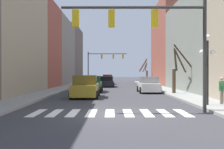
# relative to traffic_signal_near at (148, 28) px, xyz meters

# --- Properties ---
(ground_plane) EXTENTS (240.00, 240.00, 0.00)m
(ground_plane) POSITION_rel_traffic_signal_near_xyz_m (-1.93, -0.54, -4.18)
(ground_plane) COLOR #38383D
(building_row_left) EXTENTS (6.00, 60.29, 12.22)m
(building_row_left) POSITION_rel_traffic_signal_near_xyz_m (-12.25, 23.65, 1.67)
(building_row_left) COLOR #66564C
(building_row_left) RESTS_ON ground_plane
(building_row_right) EXTENTS (6.00, 41.80, 13.80)m
(building_row_right) POSITION_rel_traffic_signal_near_xyz_m (8.38, 14.08, 2.04)
(building_row_right) COLOR tan
(building_row_right) RESTS_ON ground_plane
(crosswalk_stripes) EXTENTS (7.65, 2.60, 0.01)m
(crosswalk_stripes) POSITION_rel_traffic_signal_near_xyz_m (-1.93, -0.07, -4.17)
(crosswalk_stripes) COLOR white
(crosswalk_stripes) RESTS_ON ground_plane
(traffic_signal_near) EXTENTS (7.18, 0.28, 5.60)m
(traffic_signal_near) POSITION_rel_traffic_signal_near_xyz_m (0.00, 0.00, 0.00)
(traffic_signal_near) COLOR #2D2D2D
(traffic_signal_near) RESTS_ON ground_plane
(traffic_signal_far) EXTENTS (7.87, 0.28, 6.27)m
(traffic_signal_far) POSITION_rel_traffic_signal_near_xyz_m (-3.69, 39.71, 0.52)
(traffic_signal_far) COLOR #2D2D2D
(traffic_signal_far) RESTS_ON ground_plane
(street_lamp_right_corner) EXTENTS (0.95, 0.36, 4.00)m
(street_lamp_right_corner) POSITION_rel_traffic_signal_near_xyz_m (3.61, 1.95, -1.18)
(street_lamp_right_corner) COLOR black
(street_lamp_right_corner) RESTS_ON sidewalk_right
(car_driving_away_lane) EXTENTS (2.18, 4.31, 1.79)m
(car_driving_away_lane) POSITION_rel_traffic_signal_near_xyz_m (-3.96, 8.06, -3.35)
(car_driving_away_lane) COLOR #A38423
(car_driving_away_lane) RESTS_ON ground_plane
(car_parked_left_near) EXTENTS (2.10, 4.87, 1.53)m
(car_parked_left_near) POSITION_rel_traffic_signal_near_xyz_m (-2.56, 24.36, -3.45)
(car_parked_left_near) COLOR black
(car_parked_left_near) RESTS_ON ground_plane
(car_parked_right_far) EXTENTS (2.07, 4.34, 1.62)m
(car_parked_right_far) POSITION_rel_traffic_signal_near_xyz_m (1.85, 13.37, -3.42)
(car_parked_right_far) COLOR white
(car_parked_right_far) RESTS_ON ground_plane
(car_parked_left_mid) EXTENTS (2.20, 4.67, 1.67)m
(car_parked_left_mid) POSITION_rel_traffic_signal_near_xyz_m (-3.93, 14.27, -3.40)
(car_parked_left_mid) COLOR #236B38
(car_parked_left_mid) RESTS_ON ground_plane
(car_driving_toward_lane) EXTENTS (1.97, 4.74, 1.72)m
(car_driving_toward_lane) POSITION_rel_traffic_signal_near_xyz_m (-2.59, 32.94, -3.38)
(car_driving_toward_lane) COLOR red
(car_driving_toward_lane) RESTS_ON ground_plane
(pedestrian_crossing_street) EXTENTS (0.52, 0.56, 1.59)m
(pedestrian_crossing_street) POSITION_rel_traffic_signal_near_xyz_m (4.64, 2.47, -3.09)
(pedestrian_crossing_street) COLOR #7A705B
(pedestrian_crossing_street) RESTS_ON sidewalk_right
(street_tree_left_near) EXTENTS (2.10, 1.70, 4.47)m
(street_tree_left_near) POSITION_rel_traffic_signal_near_xyz_m (4.13, 11.09, -1.96)
(street_tree_left_near) COLOR #473828
(street_tree_left_near) RESTS_ON sidewalk_right
(street_tree_right_mid) EXTENTS (1.60, 2.35, 4.48)m
(street_tree_right_mid) POSITION_rel_traffic_signal_near_xyz_m (4.22, 34.16, -1.96)
(street_tree_right_mid) COLOR brown
(street_tree_right_mid) RESTS_ON sidewalk_right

